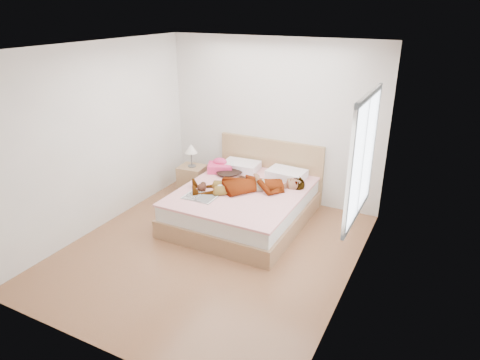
{
  "coord_description": "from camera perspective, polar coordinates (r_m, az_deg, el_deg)",
  "views": [
    {
      "loc": [
        2.58,
        -4.19,
        3.05
      ],
      "look_at": [
        0.0,
        0.85,
        0.7
      ],
      "focal_mm": 32.0,
      "sensor_mm": 36.0,
      "label": 1
    }
  ],
  "objects": [
    {
      "name": "phone",
      "position": [
        6.78,
        -1.05,
        2.15
      ],
      "size": [
        0.09,
        0.1,
        0.05
      ],
      "primitive_type": "cube",
      "rotation": [
        0.44,
        0.0,
        0.59
      ],
      "color": "silver",
      "rests_on": "bed"
    },
    {
      "name": "ground",
      "position": [
        5.79,
        -3.89,
        -9.3
      ],
      "size": [
        4.0,
        4.0,
        0.0
      ],
      "primitive_type": "plane",
      "color": "#4F2F18",
      "rests_on": "ground"
    },
    {
      "name": "bed",
      "position": [
        6.46,
        0.75,
        -2.92
      ],
      "size": [
        1.8,
        2.08,
        1.0
      ],
      "color": "brown",
      "rests_on": "ground"
    },
    {
      "name": "room_shell",
      "position": [
        4.82,
        16.02,
        2.87
      ],
      "size": [
        4.0,
        4.0,
        4.0
      ],
      "color": "white",
      "rests_on": "ground"
    },
    {
      "name": "hair",
      "position": [
        6.9,
        -1.36,
        1.27
      ],
      "size": [
        0.47,
        0.56,
        0.08
      ],
      "primitive_type": "ellipsoid",
      "rotation": [
        0.0,
        0.0,
        0.06
      ],
      "color": "black",
      "rests_on": "bed"
    },
    {
      "name": "nightstand",
      "position": [
        7.3,
        -6.36,
        0.24
      ],
      "size": [
        0.45,
        0.41,
        0.91
      ],
      "color": "olive",
      "rests_on": "ground"
    },
    {
      "name": "plush_toy",
      "position": [
        6.26,
        -5.08,
        -0.91
      ],
      "size": [
        0.17,
        0.22,
        0.11
      ],
      "color": "black",
      "rests_on": "bed"
    },
    {
      "name": "magazine",
      "position": [
        6.06,
        -5.41,
        -2.27
      ],
      "size": [
        0.46,
        0.31,
        0.03
      ],
      "color": "white",
      "rests_on": "bed"
    },
    {
      "name": "woman",
      "position": [
        6.26,
        1.27,
        -0.26
      ],
      "size": [
        1.77,
        1.47,
        0.23
      ],
      "primitive_type": "imported",
      "rotation": [
        0.0,
        0.0,
        -0.98
      ],
      "color": "white",
      "rests_on": "bed"
    },
    {
      "name": "coffee_mug",
      "position": [
        6.19,
        -2.55,
        -1.2
      ],
      "size": [
        0.14,
        0.1,
        0.1
      ],
      "color": "silver",
      "rests_on": "bed"
    },
    {
      "name": "towel",
      "position": [
        6.97,
        -2.65,
        1.86
      ],
      "size": [
        0.49,
        0.45,
        0.21
      ],
      "color": "#DE3C73",
      "rests_on": "bed"
    }
  ]
}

